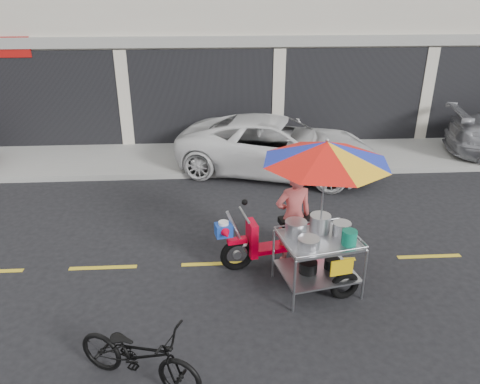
{
  "coord_description": "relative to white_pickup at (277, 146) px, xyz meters",
  "views": [
    {
      "loc": [
        -1.98,
        -7.18,
        4.74
      ],
      "look_at": [
        -1.5,
        0.6,
        1.15
      ],
      "focal_mm": 35.0,
      "sensor_mm": 36.0,
      "label": 1
    }
  ],
  "objects": [
    {
      "name": "ground",
      "position": [
        0.29,
        -4.37,
        -0.72
      ],
      "size": [
        90.0,
        90.0,
        0.0
      ],
      "primitive_type": "plane",
      "color": "black"
    },
    {
      "name": "sidewalk",
      "position": [
        0.29,
        1.13,
        -0.64
      ],
      "size": [
        45.0,
        3.0,
        0.15
      ],
      "primitive_type": "cube",
      "color": "gray",
      "rests_on": "ground"
    },
    {
      "name": "centerline",
      "position": [
        0.29,
        -4.37,
        -0.72
      ],
      "size": [
        42.0,
        0.1,
        0.01
      ],
      "primitive_type": "cube",
      "color": "gold",
      "rests_on": "ground"
    },
    {
      "name": "white_pickup",
      "position": [
        0.0,
        0.0,
        0.0
      ],
      "size": [
        5.66,
        3.83,
        1.44
      ],
      "primitive_type": "imported",
      "rotation": [
        0.0,
        0.0,
        1.27
      ],
      "color": "white",
      "rests_on": "ground"
    },
    {
      "name": "near_bicycle",
      "position": [
        -2.68,
        -7.02,
        -0.26
      ],
      "size": [
        1.84,
        1.3,
        0.92
      ],
      "primitive_type": "imported",
      "rotation": [
        0.0,
        0.0,
        1.13
      ],
      "color": "black",
      "rests_on": "ground"
    },
    {
      "name": "food_vendor_rig",
      "position": [
        -0.14,
        -4.83,
        0.91
      ],
      "size": [
        2.88,
        2.35,
        2.59
      ],
      "rotation": [
        0.0,
        0.0,
        0.21
      ],
      "color": "black",
      "rests_on": "ground"
    }
  ]
}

